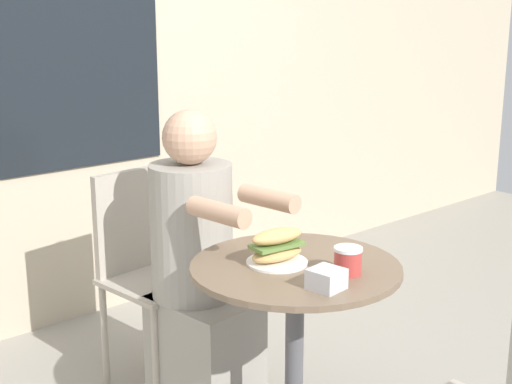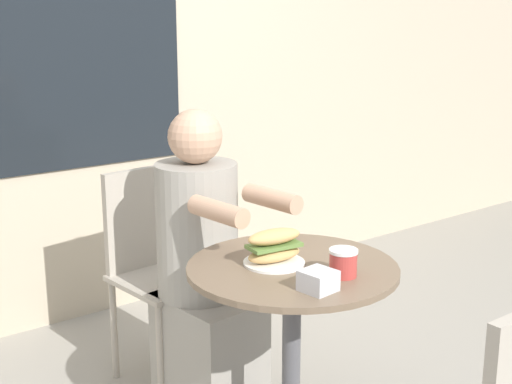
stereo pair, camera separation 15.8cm
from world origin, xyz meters
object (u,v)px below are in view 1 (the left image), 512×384
cafe_table (295,322)px  drink_cup (348,260)px  diner_chair (145,257)px  sandwich_on_plate (277,248)px  seated_diner (199,283)px

cafe_table → drink_cup: bearing=-70.0°
diner_chair → sandwich_on_plate: size_ratio=4.45×
seated_diner → diner_chair: bearing=-93.1°
sandwich_on_plate → seated_diner: bearing=86.0°
cafe_table → seated_diner: size_ratio=0.62×
drink_cup → diner_chair: bearing=94.2°
cafe_table → sandwich_on_plate: sandwich_on_plate is taller
seated_diner → drink_cup: bearing=90.7°
cafe_table → diner_chair: size_ratio=0.82×
seated_diner → sandwich_on_plate: bearing=81.2°
seated_diner → drink_cup: (0.06, -0.67, 0.25)m
sandwich_on_plate → drink_cup: (0.10, -0.21, -0.01)m
cafe_table → seated_diner: seated_diner is taller
cafe_table → drink_cup: (0.06, -0.16, 0.24)m
diner_chair → drink_cup: diner_chair is taller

